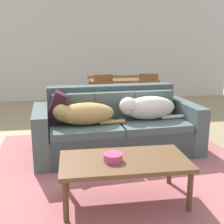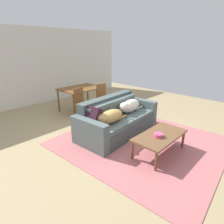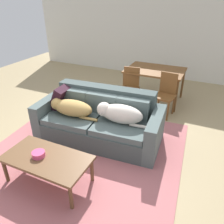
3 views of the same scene
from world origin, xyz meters
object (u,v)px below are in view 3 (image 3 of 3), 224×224
dining_table (155,72)px  dining_chair_near_right (166,93)px  dog_on_left_cushion (71,108)px  couch (100,121)px  dog_on_right_cushion (119,113)px  coffee_table (47,160)px  throw_pillow_by_left_arm (61,97)px  dining_chair_near_left (130,86)px  bowl_on_coffee_table (39,154)px

dining_table → dining_chair_near_right: dining_chair_near_right is taller
dog_on_left_cushion → dining_chair_near_right: (1.30, 1.58, -0.10)m
couch → dog_on_right_cushion: bearing=-16.6°
coffee_table → dining_chair_near_right: bearing=69.7°
couch → coffee_table: (-0.14, -1.29, 0.04)m
dog_on_right_cushion → throw_pillow_by_left_arm: size_ratio=2.12×
dog_on_left_cushion → dining_chair_near_right: dining_chair_near_right is taller
dining_chair_near_left → dog_on_left_cushion: bearing=-112.8°
couch → dining_table: 2.06m
dining_chair_near_right → dog_on_left_cushion: bearing=-121.6°
dining_table → dog_on_right_cushion: bearing=-91.1°
dog_on_right_cushion → bowl_on_coffee_table: (-0.63, -1.23, -0.16)m
throw_pillow_by_left_arm → dining_chair_near_left: dining_chair_near_left is taller
dog_on_left_cushion → dog_on_right_cushion: (0.85, 0.12, 0.02)m
dining_chair_near_left → dining_table: bearing=46.0°
dog_on_right_cushion → dining_chair_near_left: bearing=99.4°
throw_pillow_by_left_arm → coffee_table: 1.48m
dog_on_right_cushion → bowl_on_coffee_table: 1.39m
dog_on_right_cushion → throw_pillow_by_left_arm: bearing=171.8°
couch → bowl_on_coffee_table: bearing=-104.8°
bowl_on_coffee_table → dining_table: (0.68, 3.29, 0.25)m
couch → dog_on_right_cushion: 0.49m
dog_on_right_cushion → dining_chair_near_left: dining_chair_near_left is taller
dog_on_left_cushion → bowl_on_coffee_table: size_ratio=5.16×
dog_on_right_cushion → dining_table: bearing=84.6°
throw_pillow_by_left_arm → dining_table: bearing=58.0°
throw_pillow_by_left_arm → dining_chair_near_left: 1.67m
couch → bowl_on_coffee_table: couch is taller
throw_pillow_by_left_arm → coffee_table: (0.67, -1.29, -0.27)m
coffee_table → dining_chair_near_left: bearing=86.7°
dog_on_left_cushion → couch: bearing=20.5°
bowl_on_coffee_table → dining_table: dining_table is taller
dining_chair_near_right → dining_chair_near_left: bearing=-176.9°
dog_on_left_cushion → throw_pillow_by_left_arm: (-0.35, 0.21, 0.05)m
coffee_table → bowl_on_coffee_table: (-0.11, -0.02, 0.08)m
coffee_table → dining_table: (0.57, 3.27, 0.33)m
dining_table → couch: bearing=-102.3°
bowl_on_coffee_table → dining_chair_near_left: (0.26, 2.75, 0.03)m
coffee_table → dining_chair_near_right: (0.98, 2.66, 0.12)m
throw_pillow_by_left_arm → bowl_on_coffee_table: (0.57, -1.31, -0.19)m
throw_pillow_by_left_arm → coffee_table: bearing=-62.3°
couch → dining_chair_near_left: 1.45m
couch → coffee_table: bearing=-100.2°
dining_chair_near_right → throw_pillow_by_left_arm: bearing=-132.5°
dog_on_right_cushion → dining_table: 2.07m
throw_pillow_by_left_arm → bowl_on_coffee_table: 1.44m
couch → dining_table: bearing=73.4°
couch → throw_pillow_by_left_arm: couch is taller
dining_chair_near_left → dining_chair_near_right: size_ratio=0.99×
couch → bowl_on_coffee_table: size_ratio=12.86×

